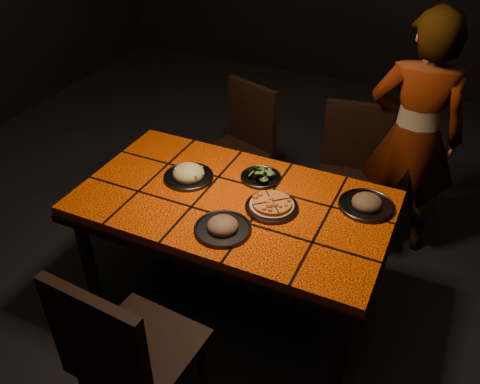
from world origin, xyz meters
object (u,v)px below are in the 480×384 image
at_px(chair_near, 124,352).
at_px(diner, 414,138).
at_px(dining_table, 233,211).
at_px(plate_pasta, 188,174).
at_px(chair_far_right, 352,167).
at_px(plate_pizza, 272,206).
at_px(chair_far_left, 242,141).

height_order(chair_near, diner, diner).
bearing_deg(diner, dining_table, 47.33).
distance_m(dining_table, plate_pasta, 0.33).
bearing_deg(chair_far_right, plate_pizza, -112.47).
bearing_deg(diner, chair_near, 62.05).
xyz_separation_m(chair_near, diner, (0.79, 1.90, 0.21)).
xyz_separation_m(chair_far_left, plate_pizza, (0.59, -0.91, 0.24)).
bearing_deg(diner, chair_far_right, 6.46).
distance_m(diner, plate_pizza, 1.10).
height_order(diner, plate_pasta, diner).
relative_size(dining_table, chair_far_right, 1.73).
bearing_deg(chair_near, plate_pasta, -71.52).
relative_size(plate_pizza, plate_pasta, 1.16).
relative_size(diner, plate_pasta, 5.77).
distance_m(chair_far_left, plate_pizza, 1.11).
height_order(plate_pizza, plate_pasta, plate_pasta).
xyz_separation_m(chair_far_left, plate_pasta, (0.07, -0.85, 0.24)).
relative_size(chair_near, plate_pizza, 3.18).
bearing_deg(diner, plate_pizza, 55.80).
relative_size(dining_table, chair_near, 1.61).
xyz_separation_m(chair_near, plate_pizza, (0.26, 0.93, 0.19)).
bearing_deg(dining_table, diner, 52.71).
height_order(dining_table, chair_far_left, chair_far_left).
xyz_separation_m(chair_far_left, diner, (1.12, 0.06, 0.26)).
bearing_deg(plate_pizza, plate_pasta, 173.23).
height_order(chair_far_left, chair_far_right, chair_far_right).
xyz_separation_m(chair_near, chair_far_right, (0.46, 1.83, -0.04)).
relative_size(chair_near, chair_far_left, 1.09).
relative_size(chair_far_left, plate_pasta, 3.37).
bearing_deg(plate_pasta, plate_pizza, -6.77).
distance_m(chair_near, diner, 2.06).
height_order(chair_near, plate_pizza, chair_near).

